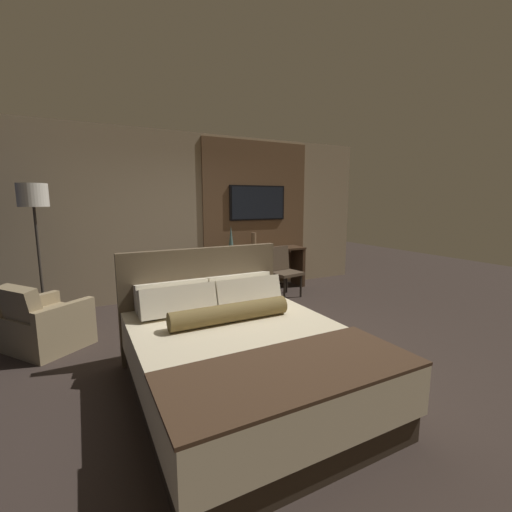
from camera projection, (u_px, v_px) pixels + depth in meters
name	position (u px, v px, depth m)	size (l,w,h in m)	color
ground_plane	(258.00, 349.00, 3.87)	(16.00, 16.00, 0.00)	#332823
wall_back_tv_panel	(197.00, 216.00, 5.99)	(7.20, 0.09, 2.80)	tan
bed	(241.00, 355.00, 2.96)	(1.75, 2.20, 1.16)	#33281E
desk	(262.00, 262.00, 6.44)	(1.64, 0.46, 0.78)	#422D1E
tv	(258.00, 203.00, 6.42)	(1.14, 0.04, 0.64)	black
desk_chair	(282.00, 267.00, 5.99)	(0.55, 0.55, 0.87)	#4C3D2D
armchair_by_window	(46.00, 326.00, 3.86)	(0.98, 0.99, 0.78)	#998460
floor_lamp	(34.00, 208.00, 4.16)	(0.34, 0.34, 1.87)	#282623
vase_tall	(231.00, 238.00, 6.12)	(0.10, 0.10, 0.44)	#4C706B
vase_short	(254.00, 241.00, 6.23)	(0.09, 0.09, 0.31)	#846647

